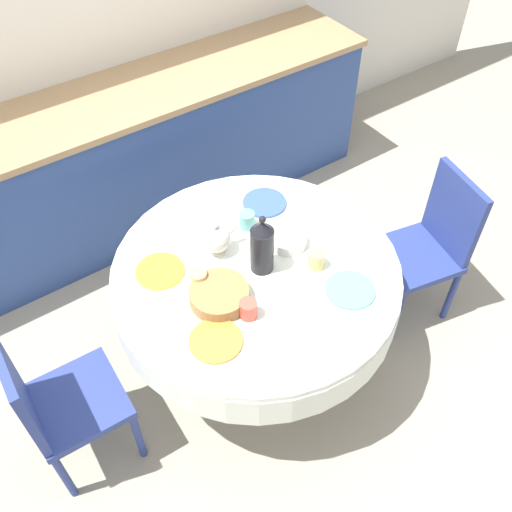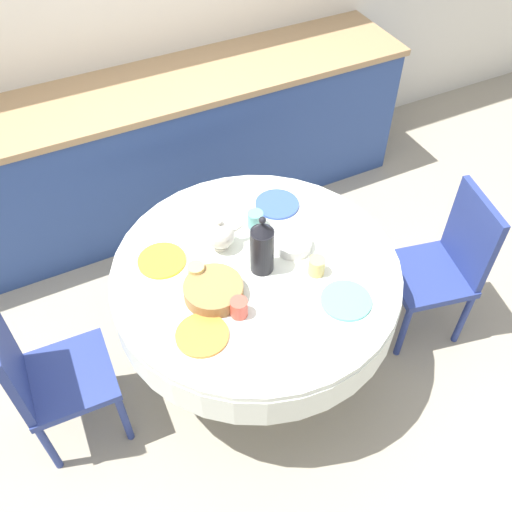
% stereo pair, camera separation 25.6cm
% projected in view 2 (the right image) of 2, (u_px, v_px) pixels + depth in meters
% --- Properties ---
extents(ground_plane, '(12.00, 12.00, 0.00)m').
position_uv_depth(ground_plane, '(256.00, 356.00, 3.16)').
color(ground_plane, '#9E937F').
extents(wall_back, '(7.00, 0.05, 2.60)m').
position_uv_depth(wall_back, '(123.00, 1.00, 3.25)').
color(wall_back, silver).
rests_on(wall_back, ground_plane).
extents(kitchen_counter, '(3.24, 0.64, 0.94)m').
position_uv_depth(kitchen_counter, '(161.00, 151.00, 3.66)').
color(kitchen_counter, '#2D4784').
rests_on(kitchen_counter, ground_plane).
extents(dining_table, '(1.35, 1.35, 0.74)m').
position_uv_depth(dining_table, '(256.00, 285.00, 2.71)').
color(dining_table, tan).
rests_on(dining_table, ground_plane).
extents(chair_left, '(0.47, 0.47, 0.90)m').
position_uv_depth(chair_left, '(445.00, 262.00, 2.97)').
color(chair_left, navy).
rests_on(chair_left, ground_plane).
extents(chair_right, '(0.41, 0.41, 0.90)m').
position_uv_depth(chair_right, '(46.00, 375.00, 2.52)').
color(chair_right, navy).
rests_on(chair_right, ground_plane).
extents(plate_near_left, '(0.22, 0.22, 0.01)m').
position_uv_depth(plate_near_left, '(202.00, 335.00, 2.36)').
color(plate_near_left, orange).
rests_on(plate_near_left, dining_table).
extents(cup_near_left, '(0.08, 0.08, 0.09)m').
position_uv_depth(cup_near_left, '(239.00, 308.00, 2.41)').
color(cup_near_left, '#CC4C3D').
rests_on(cup_near_left, dining_table).
extents(plate_near_right, '(0.22, 0.22, 0.01)m').
position_uv_depth(plate_near_right, '(346.00, 301.00, 2.48)').
color(plate_near_right, '#60BCB7').
rests_on(plate_near_right, dining_table).
extents(cup_near_right, '(0.08, 0.08, 0.09)m').
position_uv_depth(cup_near_right, '(316.00, 266.00, 2.57)').
color(cup_near_right, '#DBB766').
rests_on(cup_near_right, dining_table).
extents(plate_far_left, '(0.22, 0.22, 0.01)m').
position_uv_depth(plate_far_left, '(162.00, 261.00, 2.64)').
color(plate_far_left, yellow).
rests_on(plate_far_left, dining_table).
extents(cup_far_left, '(0.08, 0.08, 0.09)m').
position_uv_depth(cup_far_left, '(196.00, 273.00, 2.54)').
color(cup_far_left, '#DBB766').
rests_on(cup_far_left, dining_table).
extents(plate_far_right, '(0.22, 0.22, 0.01)m').
position_uv_depth(plate_far_right, '(277.00, 204.00, 2.90)').
color(plate_far_right, '#3856AD').
rests_on(plate_far_right, dining_table).
extents(cup_far_right, '(0.08, 0.08, 0.09)m').
position_uv_depth(cup_far_right, '(255.00, 220.00, 2.77)').
color(cup_far_right, '#5BA39E').
rests_on(cup_far_right, dining_table).
extents(coffee_carafe, '(0.11, 0.11, 0.32)m').
position_uv_depth(coffee_carafe, '(262.00, 247.00, 2.52)').
color(coffee_carafe, black).
rests_on(coffee_carafe, dining_table).
extents(teapot, '(0.19, 0.14, 0.18)m').
position_uv_depth(teapot, '(221.00, 235.00, 2.65)').
color(teapot, silver).
rests_on(teapot, dining_table).
extents(bread_basket, '(0.26, 0.26, 0.07)m').
position_uv_depth(bread_basket, '(213.00, 291.00, 2.49)').
color(bread_basket, olive).
rests_on(bread_basket, dining_table).
extents(fruit_bowl, '(0.18, 0.18, 0.05)m').
position_uv_depth(fruit_bowl, '(293.00, 244.00, 2.69)').
color(fruit_bowl, silver).
rests_on(fruit_bowl, dining_table).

